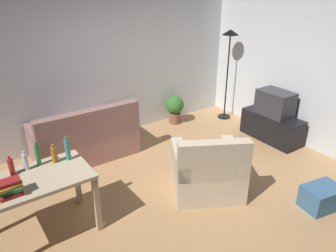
% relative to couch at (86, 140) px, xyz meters
% --- Properties ---
extents(ground_plane, '(5.20, 4.40, 0.02)m').
position_rel_couch_xyz_m(ground_plane, '(0.77, -1.59, -0.32)').
color(ground_plane, tan).
extents(wall_rear, '(5.20, 0.10, 2.70)m').
position_rel_couch_xyz_m(wall_rear, '(0.77, 0.61, 1.04)').
color(wall_rear, silver).
rests_on(wall_rear, ground_plane).
extents(wall_right, '(0.10, 4.40, 2.70)m').
position_rel_couch_xyz_m(wall_right, '(3.37, -1.59, 1.04)').
color(wall_right, silver).
rests_on(wall_right, ground_plane).
extents(couch, '(1.61, 0.84, 0.92)m').
position_rel_couch_xyz_m(couch, '(0.00, 0.00, 0.00)').
color(couch, '#996B66').
rests_on(couch, ground_plane).
extents(tv_stand, '(0.44, 1.10, 0.48)m').
position_rel_couch_xyz_m(tv_stand, '(3.02, -1.27, -0.07)').
color(tv_stand, black).
rests_on(tv_stand, ground_plane).
extents(tv, '(0.41, 0.60, 0.44)m').
position_rel_couch_xyz_m(tv, '(3.02, -1.27, 0.39)').
color(tv, '#2D2D33').
rests_on(tv, tv_stand).
extents(torchiere_lamp, '(0.32, 0.32, 1.81)m').
position_rel_couch_xyz_m(torchiere_lamp, '(3.02, -0.05, 1.10)').
color(torchiere_lamp, black).
rests_on(torchiere_lamp, ground_plane).
extents(desk, '(1.22, 0.73, 0.76)m').
position_rel_couch_xyz_m(desk, '(-1.08, -1.39, 0.34)').
color(desk, '#C6B28E').
rests_on(desk, ground_plane).
extents(potted_plant, '(0.36, 0.36, 0.57)m').
position_rel_couch_xyz_m(potted_plant, '(1.99, 0.31, 0.02)').
color(potted_plant, brown).
rests_on(potted_plant, ground_plane).
extents(armchair, '(1.19, 1.17, 0.92)m').
position_rel_couch_xyz_m(armchair, '(1.01, -1.84, 0.01)').
color(armchair, beige).
rests_on(armchair, ground_plane).
extents(storage_box, '(0.53, 0.42, 0.30)m').
position_rel_couch_xyz_m(storage_box, '(2.01, -2.91, -0.16)').
color(storage_box, '#386084').
rests_on(storage_box, ground_plane).
extents(bottle_red, '(0.06, 0.06, 0.22)m').
position_rel_couch_xyz_m(bottle_red, '(-1.23, -1.19, 0.55)').
color(bottle_red, '#AD2323').
rests_on(bottle_red, desk).
extents(bottle_clear, '(0.06, 0.06, 0.23)m').
position_rel_couch_xyz_m(bottle_clear, '(-1.08, -1.18, 0.55)').
color(bottle_clear, silver).
rests_on(bottle_clear, desk).
extents(bottle_green, '(0.05, 0.05, 0.29)m').
position_rel_couch_xyz_m(bottle_green, '(-0.94, -1.16, 0.58)').
color(bottle_green, '#1E722D').
rests_on(bottle_green, desk).
extents(bottle_amber, '(0.07, 0.07, 0.23)m').
position_rel_couch_xyz_m(bottle_amber, '(-0.77, -1.19, 0.55)').
color(bottle_amber, '#9E6019').
rests_on(bottle_amber, desk).
extents(bottle_tall, '(0.06, 0.06, 0.29)m').
position_rel_couch_xyz_m(bottle_tall, '(-0.63, -1.22, 0.58)').
color(bottle_tall, teal).
rests_on(bottle_tall, desk).
extents(book_stack, '(0.27, 0.20, 0.17)m').
position_rel_couch_xyz_m(book_stack, '(-1.32, -1.58, 0.54)').
color(book_stack, maroon).
rests_on(book_stack, desk).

